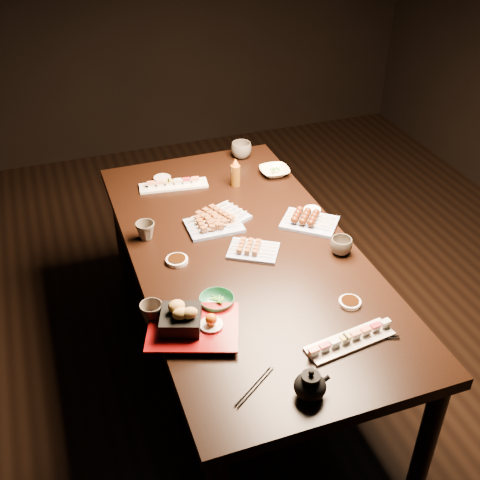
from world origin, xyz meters
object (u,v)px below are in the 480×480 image
(yakitori_plate_right, at_px, (253,247))
(condiment_bottle, at_px, (235,172))
(edamame_bowl_green, at_px, (217,302))
(edamame_bowl_cream, at_px, (274,171))
(tempura_tray, at_px, (193,319))
(teacup_near_left, at_px, (152,313))
(yakitori_plate_center, at_px, (214,221))
(teacup_far_right, at_px, (241,150))
(dining_table, at_px, (244,318))
(teacup_mid_right, at_px, (341,246))
(sushi_platter_near, at_px, (350,338))
(teapot, at_px, (310,383))
(sushi_platter_far, at_px, (173,183))
(yakitori_plate_left, at_px, (219,215))
(teacup_far_left, at_px, (145,231))

(yakitori_plate_right, bearing_deg, condiment_bottle, 109.69)
(edamame_bowl_green, distance_m, edamame_bowl_cream, 1.03)
(tempura_tray, bearing_deg, edamame_bowl_cream, 73.77)
(edamame_bowl_cream, distance_m, teacup_near_left, 1.18)
(yakitori_plate_center, xyz_separation_m, edamame_bowl_cream, (0.43, 0.35, -0.01))
(teacup_far_right, bearing_deg, edamame_bowl_cream, -68.65)
(edamame_bowl_green, bearing_deg, dining_table, 54.18)
(edamame_bowl_green, relative_size, teacup_mid_right, 1.43)
(sushi_platter_near, distance_m, teapot, 0.28)
(sushi_platter_far, height_order, yakitori_plate_right, yakitori_plate_right)
(yakitori_plate_left, distance_m, condiment_bottle, 0.33)
(yakitori_plate_center, bearing_deg, teapot, -90.12)
(edamame_bowl_green, relative_size, teacup_far_left, 1.56)
(sushi_platter_far, distance_m, condiment_bottle, 0.31)
(yakitori_plate_left, height_order, tempura_tray, tempura_tray)
(teacup_far_right, bearing_deg, edamame_bowl_green, -113.99)
(yakitori_plate_left, bearing_deg, edamame_bowl_cream, 15.21)
(sushi_platter_far, relative_size, condiment_bottle, 2.30)
(yakitori_plate_center, distance_m, edamame_bowl_green, 0.52)
(yakitori_plate_center, height_order, yakitori_plate_left, yakitori_plate_left)
(sushi_platter_near, xyz_separation_m, teacup_near_left, (-0.61, 0.33, 0.02))
(yakitori_plate_right, xyz_separation_m, teacup_far_right, (0.24, 0.82, 0.02))
(dining_table, xyz_separation_m, teacup_mid_right, (0.37, -0.15, 0.41))
(edamame_bowl_cream, distance_m, teacup_far_right, 0.25)
(teacup_mid_right, distance_m, teacup_far_right, 0.95)
(condiment_bottle, bearing_deg, teapot, -99.41)
(dining_table, distance_m, yakitori_plate_left, 0.48)
(teacup_far_left, xyz_separation_m, teapot, (0.29, -1.01, 0.01))
(sushi_platter_near, bearing_deg, teacup_near_left, 143.56)
(yakitori_plate_right, bearing_deg, teacup_far_right, 105.06)
(tempura_tray, xyz_separation_m, teacup_mid_right, (0.70, 0.24, -0.02))
(teacup_mid_right, height_order, condiment_bottle, condiment_bottle)
(teacup_near_left, relative_size, teacup_far_right, 0.77)
(yakitori_plate_right, distance_m, edamame_bowl_green, 0.36)
(sushi_platter_near, height_order, yakitori_plate_right, yakitori_plate_right)
(sushi_platter_near, height_order, condiment_bottle, condiment_bottle)
(sushi_platter_far, height_order, teacup_mid_right, teacup_mid_right)
(dining_table, height_order, sushi_platter_near, sushi_platter_near)
(teacup_far_right, bearing_deg, tempura_tray, -116.85)
(teapot, bearing_deg, edamame_bowl_cream, 68.82)
(yakitori_plate_center, bearing_deg, yakitori_plate_left, 50.26)
(teacup_far_right, relative_size, teapot, 0.88)
(sushi_platter_far, bearing_deg, teacup_far_right, -148.40)
(teacup_far_right, bearing_deg, teacup_mid_right, -84.38)
(edamame_bowl_green, xyz_separation_m, teacup_near_left, (-0.24, 0.00, 0.02))
(yakitori_plate_center, xyz_separation_m, edamame_bowl_green, (-0.15, -0.50, -0.01))
(teacup_far_left, xyz_separation_m, teacup_far_right, (0.63, 0.57, 0.00))
(sushi_platter_far, distance_m, teapot, 1.40)
(tempura_tray, relative_size, teacup_near_left, 3.84)
(teacup_mid_right, relative_size, teapot, 0.74)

